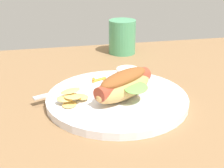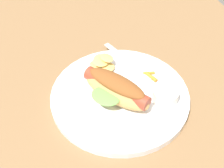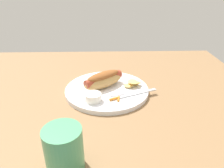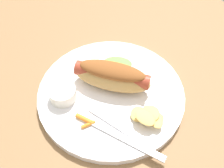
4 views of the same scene
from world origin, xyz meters
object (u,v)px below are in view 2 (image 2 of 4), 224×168
object	(u,v)px
hot_dog	(114,89)
sauce_ramekin	(165,95)
carrot_garnish	(150,76)
plate	(120,95)
fork	(128,61)
knife	(126,67)
chips_pile	(102,62)

from	to	relation	value
hot_dog	sauce_ramekin	size ratio (longest dim) A/B	3.01
hot_dog	carrot_garnish	distance (cm)	10.82
plate	sauce_ramekin	bearing A→B (deg)	-117.78
plate	fork	size ratio (longest dim) A/B	1.87
hot_dog	carrot_garnish	size ratio (longest dim) A/B	4.32
plate	hot_dog	xyz separation A→B (cm)	(-1.20, 1.60, 3.72)
knife	carrot_garnish	distance (cm)	6.27
carrot_garnish	fork	bearing A→B (deg)	26.36
knife	carrot_garnish	xyz separation A→B (cm)	(-4.52, -4.34, 0.22)
knife	chips_pile	bearing A→B (deg)	50.08
sauce_ramekin	fork	world-z (taller)	sauce_ramekin
hot_dog	knife	bearing A→B (deg)	-69.03
sauce_ramekin	chips_pile	world-z (taller)	same
chips_pile	carrot_garnish	size ratio (longest dim) A/B	2.03
hot_dog	sauce_ramekin	distance (cm)	10.72
fork	chips_pile	size ratio (longest dim) A/B	2.12
chips_pile	carrot_garnish	world-z (taller)	chips_pile
fork	carrot_garnish	distance (cm)	7.12
plate	carrot_garnish	size ratio (longest dim) A/B	8.04
sauce_ramekin	fork	bearing A→B (deg)	14.41
fork	chips_pile	xyz separation A→B (cm)	(0.38, 6.36, 1.00)
hot_dog	sauce_ramekin	xyz separation A→B (cm)	(-3.27, -10.08, -1.63)
plate	chips_pile	distance (cm)	9.87
sauce_ramekin	chips_pile	xyz separation A→B (cm)	(14.03, 9.87, -0.09)
sauce_ramekin	fork	size ratio (longest dim) A/B	0.33
knife	chips_pile	size ratio (longest dim) A/B	1.74
hot_dog	knife	distance (cm)	10.46
chips_pile	carrot_garnish	bearing A→B (deg)	-125.36
chips_pile	fork	bearing A→B (deg)	-93.39
sauce_ramekin	knife	bearing A→B (deg)	21.66
plate	hot_dog	size ratio (longest dim) A/B	1.86
knife	carrot_garnish	bearing A→B (deg)	-152.83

